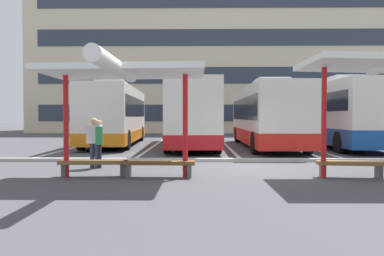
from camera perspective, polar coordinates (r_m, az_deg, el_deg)
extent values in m
plane|color=#47474C|center=(12.70, 8.48, -5.83)|extent=(160.00, 160.00, 0.00)
cube|color=beige|center=(45.37, 2.92, 8.98)|extent=(37.98, 13.89, 14.81)
cube|color=#2D3847|center=(38.03, 3.31, 2.27)|extent=(34.94, 0.08, 1.63)
cube|color=#2D3847|center=(38.25, 3.32, 7.82)|extent=(34.94, 0.08, 1.63)
cube|color=#2D3847|center=(38.82, 3.33, 13.26)|extent=(34.94, 0.08, 1.63)
cube|color=silver|center=(23.09, -11.25, 1.97)|extent=(2.97, 10.63, 3.02)
cube|color=orange|center=(23.11, -11.23, -1.01)|extent=(3.01, 10.67, 0.61)
cube|color=black|center=(23.09, -11.26, 3.04)|extent=(2.95, 9.79, 1.06)
cube|color=black|center=(28.26, -9.56, 2.66)|extent=(2.16, 0.19, 1.81)
cube|color=silver|center=(21.86, -11.83, 6.42)|extent=(1.58, 2.27, 0.36)
cylinder|color=black|center=(26.91, -12.36, -0.81)|extent=(0.35, 1.01, 1.00)
cylinder|color=black|center=(26.60, -7.58, -0.81)|extent=(0.35, 1.01, 1.00)
cylinder|color=black|center=(19.76, -16.15, -1.73)|extent=(0.35, 1.01, 1.00)
cylinder|color=black|center=(19.34, -9.66, -1.76)|extent=(0.35, 1.01, 1.00)
cube|color=silver|center=(21.56, -0.10, 2.15)|extent=(2.83, 11.77, 3.11)
cube|color=red|center=(21.59, -0.10, -1.15)|extent=(2.87, 11.81, 0.62)
cube|color=black|center=(21.57, -0.10, 3.32)|extent=(2.83, 10.83, 1.14)
cube|color=black|center=(27.39, -0.27, 2.84)|extent=(2.19, 0.14, 1.87)
cube|color=silver|center=(20.19, -0.04, 7.12)|extent=(1.56, 2.24, 0.36)
cylinder|color=black|center=(25.85, -2.78, -0.87)|extent=(0.33, 1.01, 1.00)
cylinder|color=black|center=(25.88, 2.30, -0.87)|extent=(0.33, 1.01, 1.00)
cylinder|color=black|center=(17.37, -3.69, -2.13)|extent=(0.33, 1.01, 1.00)
cylinder|color=black|center=(17.41, 3.88, -2.13)|extent=(0.33, 1.01, 1.00)
cube|color=silver|center=(21.14, 10.94, 1.87)|extent=(2.53, 10.92, 2.92)
cube|color=red|center=(21.17, 10.92, -1.13)|extent=(2.57, 10.97, 0.70)
cube|color=black|center=(21.14, 10.95, 2.79)|extent=(2.56, 10.05, 1.14)
cube|color=black|center=(26.51, 8.89, 2.60)|extent=(2.21, 0.08, 1.75)
cube|color=silver|center=(19.87, 11.66, 6.61)|extent=(1.51, 2.20, 0.36)
cylinder|color=black|center=(24.83, 6.74, -0.99)|extent=(0.30, 1.00, 1.00)
cylinder|color=black|center=(25.17, 11.97, -0.98)|extent=(0.30, 1.00, 1.00)
cylinder|color=black|center=(17.18, 9.38, -2.20)|extent=(0.30, 1.00, 1.00)
cylinder|color=black|center=(17.67, 16.80, -2.14)|extent=(0.30, 1.00, 1.00)
cube|color=silver|center=(22.81, 20.29, 2.00)|extent=(2.64, 11.29, 3.09)
cube|color=#194C9E|center=(22.83, 20.26, -0.86)|extent=(2.68, 11.33, 0.82)
cube|color=black|center=(22.82, 20.30, 3.37)|extent=(2.66, 10.39, 0.90)
cube|color=black|center=(28.14, 16.39, 2.72)|extent=(2.25, 0.10, 1.86)
cube|color=silver|center=(21.57, 21.62, 6.61)|extent=(1.55, 2.21, 0.36)
cylinder|color=black|center=(26.34, 14.85, -0.88)|extent=(0.31, 1.00, 1.00)
cylinder|color=black|center=(27.03, 19.68, -0.86)|extent=(0.31, 1.00, 1.00)
cylinder|color=black|center=(18.65, 21.08, -1.98)|extent=(0.31, 1.00, 1.00)
cube|color=white|center=(23.02, -15.86, -2.49)|extent=(0.16, 14.00, 0.01)
cube|color=white|center=(22.19, -5.56, -2.59)|extent=(0.16, 14.00, 0.01)
cube|color=white|center=(22.13, 5.16, -2.60)|extent=(0.16, 14.00, 0.01)
cube|color=white|center=(22.82, 15.57, -2.52)|extent=(0.16, 14.00, 0.01)
cube|color=white|center=(24.21, 25.09, -2.38)|extent=(0.16, 14.00, 0.01)
cylinder|color=red|center=(11.04, -18.19, 0.27)|extent=(0.14, 0.14, 2.80)
cylinder|color=red|center=(10.45, -1.00, 0.28)|extent=(0.14, 0.14, 2.80)
cube|color=white|center=(10.69, -9.87, 8.24)|extent=(4.27, 2.67, 0.20)
cylinder|color=white|center=(9.53, -11.20, 8.85)|extent=(0.36, 4.26, 0.36)
cube|color=brown|center=(11.00, -14.34, -4.94)|extent=(1.92, 0.54, 0.10)
cube|color=#4C4C51|center=(11.21, -18.35, -6.01)|extent=(0.14, 0.34, 0.35)
cube|color=#4C4C51|center=(10.90, -10.20, -6.16)|extent=(0.14, 0.34, 0.35)
cube|color=brown|center=(10.59, -4.98, -5.15)|extent=(1.99, 0.46, 0.10)
cube|color=#4C4C51|center=(10.75, -9.44, -6.27)|extent=(0.13, 0.34, 0.35)
cube|color=#4C4C51|center=(10.55, -0.42, -6.40)|extent=(0.13, 0.34, 0.35)
cylinder|color=red|center=(10.94, 18.98, 0.74)|extent=(0.14, 0.14, 2.99)
cube|color=brown|center=(11.30, 22.47, -4.83)|extent=(1.80, 0.60, 0.10)
cube|color=#4C4C51|center=(11.16, 18.82, -6.05)|extent=(0.15, 0.35, 0.35)
cube|color=#4C4C51|center=(11.55, 25.97, -5.86)|extent=(0.15, 0.35, 0.35)
cube|color=#ADADA8|center=(14.33, 7.58, -4.73)|extent=(44.00, 0.24, 0.12)
cylinder|color=black|center=(12.89, -13.58, -4.04)|extent=(0.14, 0.14, 0.77)
cylinder|color=black|center=(12.73, -13.60, -4.11)|extent=(0.14, 0.14, 0.77)
cube|color=#338C4C|center=(12.76, -13.61, -1.07)|extent=(0.31, 0.48, 0.57)
sphere|color=tan|center=(12.75, -13.62, 0.68)|extent=(0.21, 0.21, 0.21)
cylinder|color=#33384C|center=(12.81, -14.59, -4.00)|extent=(0.14, 0.14, 0.80)
cylinder|color=#33384C|center=(12.75, -13.92, -4.02)|extent=(0.14, 0.14, 0.80)
cube|color=silver|center=(12.73, -14.28, -0.87)|extent=(0.50, 0.29, 0.60)
sphere|color=tan|center=(12.72, -14.29, 0.97)|extent=(0.22, 0.22, 0.22)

